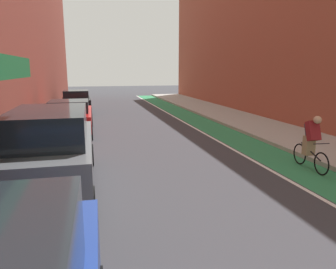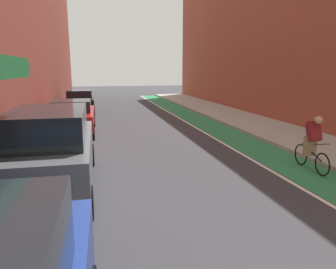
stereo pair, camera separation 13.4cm
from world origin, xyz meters
TOP-DOWN VIEW (x-y plane):
  - ground_plane at (0.00, 15.96)m, footprint 87.82×87.82m
  - bike_lane_paint at (3.54, 17.96)m, footprint 1.60×39.92m
  - lane_divider_stripe at (2.64, 17.96)m, footprint 0.12×39.92m
  - sidewalk_right at (5.92, 17.96)m, footprint 3.16×39.92m
  - building_facade_right at (8.70, 19.96)m, footprint 2.40×35.92m
  - parked_suv_gray at (-3.29, 10.35)m, footprint 1.90×4.73m
  - parked_sedan_red at (-3.29, 17.43)m, footprint 1.97×4.30m
  - parked_sedan_black at (-3.29, 24.62)m, footprint 1.96×4.27m
  - cyclist_trailing at (3.79, 10.34)m, footprint 0.48×1.69m

SIDE VIEW (x-z plane):
  - ground_plane at x=0.00m, z-range 0.00..0.00m
  - bike_lane_paint at x=3.54m, z-range 0.00..0.00m
  - lane_divider_stripe at x=2.64m, z-range 0.00..0.00m
  - sidewalk_right at x=5.92m, z-range 0.00..0.14m
  - parked_sedan_black at x=-3.29m, z-range 0.02..1.55m
  - parked_sedan_red at x=-3.29m, z-range 0.02..1.55m
  - cyclist_trailing at x=3.79m, z-range 0.04..1.65m
  - parked_suv_gray at x=-3.29m, z-range 0.03..2.01m
  - building_facade_right at x=8.70m, z-range 0.00..12.25m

